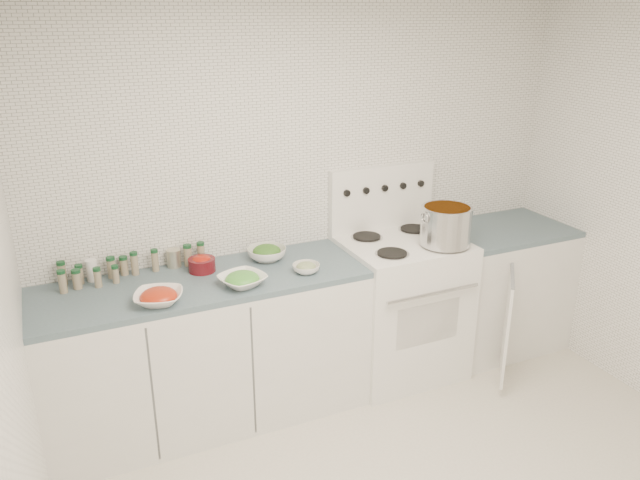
% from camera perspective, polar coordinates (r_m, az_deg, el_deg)
% --- Properties ---
extents(room_walls, '(3.54, 3.04, 2.52)m').
position_cam_1_polar(room_walls, '(2.64, 12.83, 2.86)').
color(room_walls, white).
rests_on(room_walls, ground).
extents(counter_left, '(1.85, 0.62, 0.90)m').
position_cam_1_polar(counter_left, '(3.77, -10.23, -9.89)').
color(counter_left, white).
rests_on(counter_left, ground).
extents(stove, '(0.76, 0.70, 1.36)m').
position_cam_1_polar(stove, '(4.19, 7.29, -5.67)').
color(stove, white).
rests_on(stove, ground).
extents(counter_right, '(0.89, 0.93, 0.90)m').
position_cam_1_polar(counter_right, '(4.67, 15.92, -4.16)').
color(counter_right, white).
rests_on(counter_right, ground).
extents(stock_pot, '(0.34, 0.31, 0.24)m').
position_cam_1_polar(stock_pot, '(3.94, 11.45, 1.46)').
color(stock_pot, silver).
rests_on(stock_pot, stove).
extents(bowl_tomato, '(0.32, 0.32, 0.08)m').
position_cam_1_polar(bowl_tomato, '(3.33, -14.54, -5.05)').
color(bowl_tomato, white).
rests_on(bowl_tomato, counter_left).
extents(bowl_snowpea, '(0.31, 0.31, 0.08)m').
position_cam_1_polar(bowl_snowpea, '(3.45, -7.11, -3.61)').
color(bowl_snowpea, white).
rests_on(bowl_snowpea, counter_left).
extents(bowl_broccoli, '(0.27, 0.27, 0.09)m').
position_cam_1_polar(bowl_broccoli, '(3.78, -4.88, -1.16)').
color(bowl_broccoli, white).
rests_on(bowl_broccoli, counter_left).
extents(bowl_zucchini, '(0.20, 0.20, 0.06)m').
position_cam_1_polar(bowl_zucchini, '(3.59, -1.27, -2.54)').
color(bowl_zucchini, white).
rests_on(bowl_zucchini, counter_left).
extents(bowl_pepper, '(0.16, 0.16, 0.10)m').
position_cam_1_polar(bowl_pepper, '(3.67, -10.76, -2.12)').
color(bowl_pepper, '#4F0D13').
rests_on(bowl_pepper, counter_left).
extents(salt_canister, '(0.07, 0.07, 0.12)m').
position_cam_1_polar(salt_canister, '(3.70, -20.13, -2.61)').
color(salt_canister, white).
rests_on(salt_canister, counter_left).
extents(tin_can, '(0.09, 0.09, 0.11)m').
position_cam_1_polar(tin_can, '(3.76, -13.21, -1.63)').
color(tin_can, '#B2AD97').
rests_on(tin_can, counter_left).
extents(spice_cluster, '(0.82, 0.16, 0.14)m').
position_cam_1_polar(spice_cluster, '(3.68, -17.77, -2.42)').
color(spice_cluster, gray).
rests_on(spice_cluster, counter_left).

